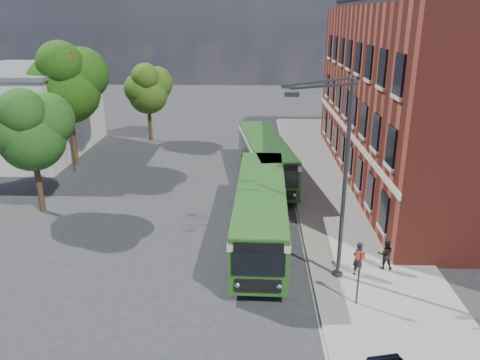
{
  "coord_description": "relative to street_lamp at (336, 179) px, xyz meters",
  "views": [
    {
      "loc": [
        1.31,
        -20.82,
        11.38
      ],
      "look_at": [
        0.52,
        5.11,
        2.2
      ],
      "focal_mm": 35.0,
      "sensor_mm": 36.0,
      "label": 1
    }
  ],
  "objects": [
    {
      "name": "kerb_line",
      "position": [
        -0.89,
        10.0,
        -4.79
      ],
      "size": [
        0.12,
        48.0,
        0.01
      ],
      "primitive_type": "cube",
      "color": "beige",
      "rests_on": "ground"
    },
    {
      "name": "bus_front",
      "position": [
        -3.13,
        3.94,
        -2.96
      ],
      "size": [
        2.92,
        12.64,
        3.02
      ],
      "color": "#285B20",
      "rests_on": "ground"
    },
    {
      "name": "pedestrian_a",
      "position": [
        1.25,
        0.15,
        -3.84
      ],
      "size": [
        0.7,
        0.64,
        1.61
      ],
      "primitive_type": "imported",
      "rotation": [
        0.0,
        0.0,
        3.7
      ],
      "color": "black",
      "rests_on": "pavement"
    },
    {
      "name": "pavement",
      "position": [
        2.16,
        10.0,
        -4.72
      ],
      "size": [
        6.0,
        48.0,
        0.15
      ],
      "primitive_type": "cube",
      "color": "gray",
      "rests_on": "ground"
    },
    {
      "name": "white_building",
      "position": [
        -22.84,
        20.0,
        -1.13
      ],
      "size": [
        9.4,
        13.4,
        7.3
      ],
      "color": "silver",
      "rests_on": "ground"
    },
    {
      "name": "street_lamp",
      "position": [
        0.0,
        0.0,
        0.0
      ],
      "size": [
        2.96,
        2.38,
        9.0
      ],
      "color": "#323437",
      "rests_on": "ground"
    },
    {
      "name": "tree_right",
      "position": [
        -13.39,
        24.61,
        0.18
      ],
      "size": [
        4.34,
        4.13,
        7.33
      ],
      "color": "#3B2415",
      "rests_on": "ground"
    },
    {
      "name": "bus_rear",
      "position": [
        -2.7,
        13.72,
        -2.96
      ],
      "size": [
        4.2,
        12.17,
        3.02
      ],
      "color": "#24571C",
      "rests_on": "ground"
    },
    {
      "name": "pedestrian_b",
      "position": [
        2.65,
        0.69,
        -3.91
      ],
      "size": [
        0.78,
        0.64,
        1.47
      ],
      "primitive_type": "imported",
      "rotation": [
        0.0,
        0.0,
        3.02
      ],
      "color": "black",
      "rests_on": "pavement"
    },
    {
      "name": "bus_stop_sign",
      "position": [
        0.76,
        -2.2,
        -3.28
      ],
      "size": [
        0.35,
        0.08,
        2.52
      ],
      "color": "#323437",
      "rests_on": "ground"
    },
    {
      "name": "tree_left",
      "position": [
        -16.41,
        7.24,
        0.38
      ],
      "size": [
        4.51,
        4.29,
        7.62
      ],
      "color": "#3B2415",
      "rests_on": "ground"
    },
    {
      "name": "brick_office",
      "position": [
        9.16,
        14.0,
        2.18
      ],
      "size": [
        12.1,
        26.0,
        14.2
      ],
      "color": "maroon",
      "rests_on": "ground"
    },
    {
      "name": "tree_mid",
      "position": [
        -17.75,
        16.74,
        1.78
      ],
      "size": [
        5.73,
        5.45,
        9.68
      ],
      "color": "#3B2415",
      "rests_on": "ground"
    },
    {
      "name": "flagpole",
      "position": [
        -17.29,
        15.0,
        0.15
      ],
      "size": [
        0.95,
        0.1,
        9.0
      ],
      "color": "#323437",
      "rests_on": "ground"
    },
    {
      "name": "ground",
      "position": [
        -4.84,
        2.0,
        -4.79
      ],
      "size": [
        120.0,
        120.0,
        0.0
      ],
      "primitive_type": "plane",
      "color": "#28292B",
      "rests_on": "ground"
    }
  ]
}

